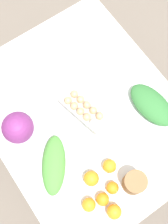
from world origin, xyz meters
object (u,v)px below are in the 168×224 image
object	(u,v)px
orange_3	(103,199)
cabbage_purple	(18,128)
paper_bag	(134,183)
egg_carton	(84,110)
greens_bunch_scallion	(54,165)
orange_5	(112,188)
greens_bunch_chard	(152,105)
orange_1	(114,212)
orange_2	(109,166)
orange_4	(89,205)
orange_0	(91,178)

from	to	relation	value
orange_3	cabbage_purple	bearing A→B (deg)	-163.77
paper_bag	egg_carton	bearing A→B (deg)	178.30
egg_carton	greens_bunch_scallion	xyz separation A→B (m)	(0.17, -0.31, 0.00)
orange_5	cabbage_purple	bearing A→B (deg)	-156.23
greens_bunch_chard	orange_3	world-z (taller)	greens_bunch_chard
orange_1	orange_3	xyz separation A→B (m)	(-0.08, -0.01, -0.00)
egg_carton	orange_3	bearing A→B (deg)	-35.99
orange_5	egg_carton	bearing A→B (deg)	164.77
greens_bunch_scallion	orange_2	xyz separation A→B (m)	(0.18, 0.24, -0.00)
cabbage_purple	orange_4	world-z (taller)	cabbage_purple
egg_carton	orange_5	bearing A→B (deg)	-28.02
egg_carton	orange_2	size ratio (longest dim) A/B	4.01
orange_5	greens_bunch_scallion	bearing A→B (deg)	-145.61
cabbage_purple	orange_4	xyz separation A→B (m)	(0.55, 0.09, -0.05)
greens_bunch_chard	orange_5	bearing A→B (deg)	-61.81
paper_bag	orange_4	size ratio (longest dim) A/B	1.73
greens_bunch_scallion	orange_0	world-z (taller)	greens_bunch_scallion
greens_bunch_scallion	orange_4	bearing A→B (deg)	7.65
orange_0	orange_1	size ratio (longest dim) A/B	1.07
orange_3	orange_4	distance (m)	0.08
paper_bag	orange_0	world-z (taller)	paper_bag
egg_carton	orange_0	xyz separation A→B (m)	(0.34, -0.19, -0.00)
cabbage_purple	greens_bunch_scallion	xyz separation A→B (m)	(0.27, 0.05, -0.05)
orange_0	egg_carton	bearing A→B (deg)	151.39
greens_bunch_scallion	greens_bunch_chard	distance (m)	0.65
paper_bag	orange_3	world-z (taller)	paper_bag
greens_bunch_chard	orange_3	distance (m)	0.60
greens_bunch_chard	orange_2	xyz separation A→B (m)	(0.14, -0.41, -0.01)
egg_carton	orange_5	size ratio (longest dim) A/B	4.49
cabbage_purple	orange_1	distance (m)	0.68
paper_bag	orange_2	size ratio (longest dim) A/B	1.67
orange_0	orange_4	distance (m)	0.14
paper_bag	orange_3	bearing A→B (deg)	-98.21
egg_carton	paper_bag	bearing A→B (deg)	-14.49
orange_2	orange_4	xyz separation A→B (m)	(0.10, -0.21, -0.00)
paper_bag	orange_1	xyz separation A→B (m)	(0.06, -0.17, -0.02)
cabbage_purple	greens_bunch_scallion	bearing A→B (deg)	10.94
orange_3	orange_4	xyz separation A→B (m)	(-0.02, -0.08, 0.00)
greens_bunch_scallion	orange_3	xyz separation A→B (m)	(0.30, 0.11, -0.01)
egg_carton	orange_4	distance (m)	0.52
paper_bag	orange_5	distance (m)	0.12
cabbage_purple	orange_1	bearing A→B (deg)	15.24
orange_1	orange_2	size ratio (longest dim) A/B	1.03
orange_4	orange_5	size ratio (longest dim) A/B	1.08
orange_2	orange_5	bearing A→B (deg)	-28.14
greens_bunch_chard	orange_0	world-z (taller)	greens_bunch_chard
orange_1	orange_2	bearing A→B (deg)	149.77
greens_bunch_chard	orange_4	xyz separation A→B (m)	(0.25, -0.61, -0.01)
orange_0	orange_3	size ratio (longest dim) A/B	1.18
egg_carton	orange_5	distance (m)	0.46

